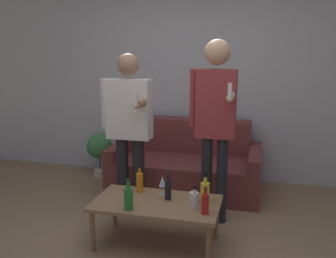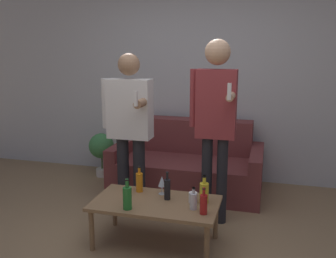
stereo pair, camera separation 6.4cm
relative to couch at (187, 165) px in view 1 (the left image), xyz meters
The scene contains 14 objects.
wall_back 1.17m from the couch, 88.27° to the left, with size 8.00×0.06×2.70m.
couch is the anchor object (origin of this frame).
coffee_table 1.39m from the couch, 89.43° to the right, with size 1.09×0.59×0.40m.
bottle_orange 1.34m from the couch, 85.71° to the right, with size 0.06×0.06×0.25m.
bottle_green 1.39m from the couch, 72.11° to the right, with size 0.08×0.08×0.24m.
bottle_dark 1.24m from the couch, 99.23° to the right, with size 0.06×0.06×0.24m.
bottle_yellow 1.51m from the couch, 76.10° to the right, with size 0.06×0.06×0.19m.
bottle_red 1.60m from the couch, 73.34° to the right, with size 0.06×0.06×0.22m.
bottle_clear 1.62m from the couch, 95.83° to the right, with size 0.07×0.07×0.26m.
wine_glass_near 1.24m from the couch, 89.02° to the right, with size 0.07×0.07×0.17m.
cup_on_table 1.37m from the couch, 76.04° to the right, with size 0.07×0.07×0.09m.
person_standing_left 1.13m from the couch, 119.07° to the right, with size 0.52×0.43×1.65m.
person_standing_right 1.22m from the couch, 62.06° to the right, with size 0.44×0.44×1.78m.
potted_plant 1.22m from the couch, behind, with size 0.33×0.33×0.59m.
Camera 1 is at (0.84, -2.63, 1.70)m, focal length 40.00 mm.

